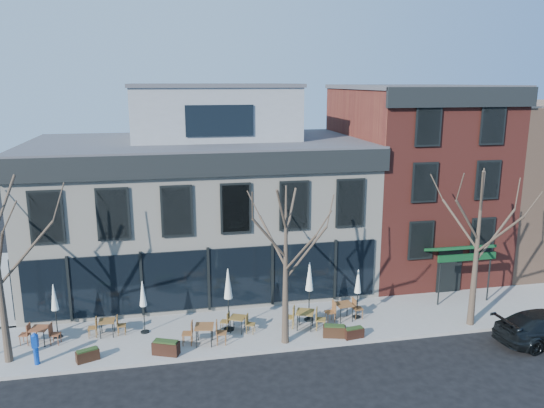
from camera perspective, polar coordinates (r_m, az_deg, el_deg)
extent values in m
plane|color=black|center=(27.28, -6.74, -11.67)|extent=(120.00, 120.00, 0.00)
cube|color=gray|center=(25.76, 1.09, -12.95)|extent=(33.50, 4.70, 0.15)
cube|color=gray|center=(34.07, -27.06, -7.80)|extent=(4.50, 12.00, 0.15)
cube|color=beige|center=(30.69, -7.74, -0.96)|extent=(18.00, 10.00, 8.00)
cube|color=#47474C|center=(29.98, -7.98, 6.57)|extent=(18.30, 10.30, 0.30)
cube|color=black|center=(24.98, -7.18, 4.16)|extent=(18.30, 0.25, 1.10)
cube|color=black|center=(30.85, -25.16, 4.71)|extent=(0.25, 10.30, 1.10)
cube|color=black|center=(26.49, -6.84, -7.98)|extent=(17.20, 0.12, 3.00)
cube|color=black|center=(31.10, -24.46, -5.88)|extent=(0.12, 7.50, 3.00)
cube|color=gray|center=(30.92, -6.32, 9.70)|extent=(9.00, 6.50, 3.00)
cube|color=maroon|center=(33.75, 14.79, 2.61)|extent=(8.00, 10.00, 11.00)
cube|color=#47474C|center=(33.23, 15.35, 12.05)|extent=(8.20, 10.20, 0.25)
cube|color=black|center=(28.75, 19.93, 10.76)|extent=(8.20, 0.25, 1.00)
cube|color=#0C3919|center=(29.37, 19.50, -4.48)|extent=(3.20, 1.66, 0.67)
cube|color=black|center=(30.53, 18.50, -7.01)|extent=(1.40, 0.10, 2.50)
cube|color=#8C664C|center=(40.03, 27.08, 2.46)|extent=(12.00, 12.00, 10.00)
cylinder|color=#382B21|center=(23.41, -24.89, -4.80)|extent=(2.23, 0.50, 2.48)
cylinder|color=#382B21|center=(22.40, -27.18, -4.81)|extent=(1.03, 2.04, 2.28)
cone|color=#382B21|center=(22.73, 1.48, -6.74)|extent=(0.34, 0.34, 7.04)
cylinder|color=#382B21|center=(22.94, 3.71, -5.24)|extent=(2.00, 0.46, 2.21)
cylinder|color=#382B21|center=(23.16, 0.04, -3.97)|extent=(0.93, 1.84, 1.91)
cylinder|color=#382B21|center=(21.90, -0.25, -3.73)|extent=(1.61, 0.68, 1.97)
cylinder|color=#382B21|center=(21.76, 3.03, -5.34)|extent=(0.93, 1.83, 2.03)
cone|color=#382B21|center=(26.11, 21.18, -4.50)|extent=(0.34, 0.34, 7.48)
cylinder|color=#382B21|center=(26.65, 22.90, -3.10)|extent=(2.12, 0.48, 2.35)
cylinder|color=#382B21|center=(26.37, 19.51, -1.99)|extent=(0.98, 1.94, 2.03)
cylinder|color=#382B21|center=(25.07, 20.26, -1.67)|extent=(1.71, 0.71, 2.09)
cylinder|color=#382B21|center=(25.37, 23.24, -3.08)|extent=(0.98, 1.94, 2.16)
cylinder|color=#0C38A2|center=(24.29, -24.01, -14.68)|extent=(0.21, 0.21, 0.74)
cube|color=#0C38A2|center=(24.01, -24.15, -13.33)|extent=(0.26, 0.22, 0.53)
cone|color=#0C38A2|center=(23.88, -24.22, -12.64)|extent=(0.28, 0.28, 0.13)
cube|color=brown|center=(25.74, -23.74, -12.14)|extent=(0.83, 0.83, 0.04)
cylinder|color=black|center=(25.77, -24.51, -13.11)|extent=(0.04, 0.04, 0.73)
cylinder|color=black|center=(25.55, -23.31, -13.22)|extent=(0.04, 0.04, 0.73)
cylinder|color=black|center=(26.24, -24.01, -12.58)|extent=(0.04, 0.04, 0.73)
cylinder|color=black|center=(26.02, -22.83, -12.68)|extent=(0.04, 0.04, 0.73)
cube|color=brown|center=(25.50, -17.36, -11.91)|extent=(0.69, 0.69, 0.04)
cylinder|color=black|center=(25.44, -17.99, -12.92)|extent=(0.04, 0.04, 0.70)
cylinder|color=black|center=(25.38, -16.74, -12.89)|extent=(0.04, 0.04, 0.70)
cylinder|color=black|center=(25.93, -17.86, -12.40)|extent=(0.04, 0.04, 0.70)
cylinder|color=black|center=(25.87, -16.63, -12.37)|extent=(0.04, 0.04, 0.70)
cube|color=brown|center=(23.81, -7.31, -12.93)|extent=(0.91, 0.91, 0.05)
cylinder|color=black|center=(23.74, -8.13, -14.17)|extent=(0.05, 0.05, 0.82)
cylinder|color=black|center=(23.68, -6.55, -14.19)|extent=(0.05, 0.05, 0.82)
cylinder|color=black|center=(24.31, -7.98, -13.48)|extent=(0.05, 0.05, 0.82)
cylinder|color=black|center=(24.25, -6.44, -13.50)|extent=(0.05, 0.05, 0.82)
cube|color=brown|center=(24.81, -3.73, -12.08)|extent=(0.88, 0.88, 0.04)
cylinder|color=black|center=(24.81, -4.50, -12.99)|extent=(0.04, 0.04, 0.68)
cylinder|color=black|center=(24.66, -3.29, -13.14)|extent=(0.04, 0.04, 0.68)
cylinder|color=black|center=(25.26, -4.13, -12.49)|extent=(0.04, 0.04, 0.68)
cylinder|color=black|center=(25.12, -2.94, -12.62)|extent=(0.04, 0.04, 0.68)
cube|color=brown|center=(25.02, 3.58, -11.52)|extent=(1.03, 1.03, 0.05)
cylinder|color=black|center=(24.95, 2.74, -12.64)|extent=(0.05, 0.05, 0.81)
cylinder|color=black|center=(24.88, 4.22, -12.74)|extent=(0.05, 0.05, 0.81)
cylinder|color=black|center=(25.52, 2.94, -12.03)|extent=(0.05, 0.05, 0.81)
cylinder|color=black|center=(25.45, 4.38, -12.12)|extent=(0.05, 0.05, 0.81)
cube|color=brown|center=(26.04, 7.77, -10.63)|extent=(0.84, 0.84, 0.04)
cylinder|color=black|center=(25.84, 7.39, -11.82)|extent=(0.04, 0.04, 0.80)
cylinder|color=black|center=(26.07, 8.66, -11.62)|extent=(0.04, 0.04, 0.80)
cylinder|color=black|center=(26.35, 6.84, -11.29)|extent=(0.04, 0.04, 0.80)
cylinder|color=black|center=(26.59, 8.09, -11.10)|extent=(0.04, 0.04, 0.80)
cylinder|color=black|center=(26.37, -22.03, -13.08)|extent=(0.40, 0.40, 0.05)
cylinder|color=black|center=(25.97, -22.21, -11.13)|extent=(0.05, 0.05, 2.02)
cone|color=silver|center=(25.62, -22.39, -9.25)|extent=(0.33, 0.33, 1.19)
cylinder|color=black|center=(25.63, -13.50, -13.22)|extent=(0.40, 0.40, 0.05)
cylinder|color=black|center=(25.22, -13.62, -11.24)|extent=(0.05, 0.05, 1.99)
cone|color=silver|center=(24.87, -13.74, -9.34)|extent=(0.33, 0.33, 1.18)
cylinder|color=black|center=(25.26, -4.65, -13.27)|extent=(0.48, 0.48, 0.07)
cylinder|color=black|center=(24.77, -4.70, -10.85)|extent=(0.05, 0.05, 2.40)
cone|color=silver|center=(24.35, -4.75, -8.51)|extent=(0.39, 0.39, 1.42)
cylinder|color=black|center=(26.18, 3.98, -12.28)|extent=(0.47, 0.47, 0.06)
cylinder|color=black|center=(25.71, 4.02, -9.98)|extent=(0.05, 0.05, 2.34)
cone|color=white|center=(25.31, 4.06, -7.76)|extent=(0.38, 0.38, 1.38)
cylinder|color=black|center=(26.70, 9.10, -11.90)|extent=(0.39, 0.39, 0.05)
cylinder|color=black|center=(26.31, 9.17, -10.00)|extent=(0.04, 0.04, 1.97)
cone|color=white|center=(25.97, 9.24, -8.18)|extent=(0.32, 0.32, 1.17)
cube|color=black|center=(23.87, -19.22, -15.14)|extent=(0.98, 0.67, 0.46)
cube|color=#1E3314|center=(23.76, -19.27, -14.62)|extent=(0.87, 0.57, 0.07)
cube|color=black|center=(23.50, -11.33, -14.96)|extent=(1.20, 0.84, 0.56)
cube|color=#1E3314|center=(23.36, -11.37, -14.31)|extent=(1.06, 0.71, 0.09)
cube|color=#311D10|center=(24.64, 6.72, -13.46)|extent=(1.08, 0.66, 0.51)
cube|color=#1E3314|center=(24.52, 6.74, -12.89)|extent=(0.96, 0.55, 0.08)
cube|color=black|center=(24.68, 8.79, -13.57)|extent=(0.93, 0.48, 0.44)
cube|color=#1E3314|center=(24.58, 8.81, -13.06)|extent=(0.83, 0.40, 0.07)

